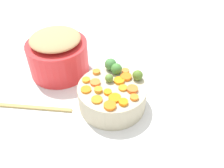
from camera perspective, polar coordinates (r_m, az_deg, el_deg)
The scene contains 25 objects.
tabletop at distance 0.85m, azimuth -2.60°, elevation -5.80°, with size 2.40×2.40×0.02m, color silver.
serving_bowl_carrots at distance 0.82m, azimuth -0.00°, elevation -2.76°, with size 0.23×0.23×0.09m, color #BEB293.
metal_pot at distance 0.97m, azimuth -12.65°, elevation 6.17°, with size 0.23×0.23×0.13m, color red.
stuffing_mound at distance 0.93m, azimuth -13.43°, elevation 10.48°, with size 0.19×0.19×0.04m, color tan.
carrot_slice_0 at distance 0.80m, azimuth -4.02°, elevation 0.37°, with size 0.03×0.03×0.01m, color orange.
carrot_slice_1 at distance 0.78m, azimuth 2.62°, elevation -0.96°, with size 0.03×0.03×0.01m, color orange.
carrot_slice_2 at distance 0.84m, azimuth -3.42°, elevation 2.94°, with size 0.03×0.03×0.01m, color orange.
carrot_slice_3 at distance 0.74m, azimuth -3.64°, elevation -3.74°, with size 0.04×0.04×0.01m, color orange.
carrot_slice_4 at distance 0.77m, azimuth 4.87°, elevation -1.25°, with size 0.04×0.04×0.01m, color orange.
carrot_slice_5 at distance 0.75m, azimuth 5.34°, elevation -3.22°, with size 0.03×0.03×0.01m, color orange.
carrot_slice_6 at distance 0.76m, azimuth -1.05°, elevation -1.95°, with size 0.03×0.03×0.01m, color orange.
carrot_slice_7 at distance 0.77m, azimuth -3.29°, elevation -1.41°, with size 0.03×0.03×0.01m, color orange.
carrot_slice_8 at distance 0.73m, azimuth 2.72°, elevation -4.38°, with size 0.03×0.03×0.01m, color orange.
carrot_slice_9 at distance 0.81m, azimuth -6.20°, elevation 0.96°, with size 0.03×0.03×0.01m, color orange.
carrot_slice_10 at distance 0.82m, azimuth 3.35°, elevation 1.73°, with size 0.04×0.04×0.01m, color orange.
carrot_slice_11 at distance 0.78m, azimuth -6.25°, elevation -1.20°, with size 0.03×0.03×0.01m, color orange.
carrot_slice_12 at distance 0.85m, azimuth 3.19°, elevation 3.21°, with size 0.03×0.03×0.01m, color orange.
carrot_slice_13 at distance 0.72m, azimuth -0.51°, elevation -5.19°, with size 0.04×0.04×0.01m, color orange.
carrot_slice_14 at distance 0.80m, azimuth 1.72°, elevation 0.81°, with size 0.04×0.04×0.01m, color orange.
carrot_slice_15 at distance 0.74m, azimuth 0.65°, elevation -3.33°, with size 0.04×0.04×0.01m, color orange.
brussels_sprout_0 at distance 0.81m, azimuth 6.15°, elevation 2.09°, with size 0.04×0.04×0.04m, color #567728.
brussels_sprout_1 at distance 0.83m, azimuth 1.08°, elevation 3.65°, with size 0.04×0.04×0.04m, color #448136.
brussels_sprout_2 at distance 0.85m, azimuth -0.32°, elevation 4.75°, with size 0.04×0.04×0.04m, color #427D3C.
brussels_sprout_3 at distance 0.80m, azimuth -0.68°, elevation 1.41°, with size 0.03×0.03×0.03m, color olive.
wooden_spoon at distance 0.91m, azimuth -22.99°, elevation -4.76°, with size 0.31×0.12×0.01m.
Camera 1 is at (-0.08, -0.57, 0.63)m, focal length 38.29 mm.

